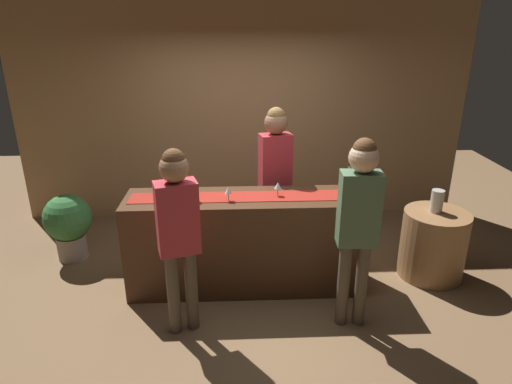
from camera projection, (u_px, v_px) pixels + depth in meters
The scene contains 15 objects.
ground_plane at pixel (247, 284), 4.71m from camera, with size 10.00×10.00×0.00m, color brown.
back_wall at pixel (242, 113), 5.96m from camera, with size 6.00×0.12×2.90m, color tan.
bar_counter at pixel (246, 242), 4.53m from camera, with size 2.39×0.60×1.00m, color #472B19.
counter_runner_cloth at pixel (246, 197), 4.35m from camera, with size 2.27×0.28×0.01m, color maroon.
wine_bottle_clear at pixel (349, 182), 4.41m from camera, with size 0.07×0.07×0.30m.
wine_bottle_amber at pixel (166, 185), 4.34m from camera, with size 0.07×0.07×0.30m.
wine_glass_near_customer at pixel (195, 192), 4.19m from camera, with size 0.07×0.07×0.14m.
wine_glass_mid_counter at pixel (278, 186), 4.33m from camera, with size 0.07×0.07×0.14m.
wine_glass_far_end at pixel (228, 191), 4.21m from camera, with size 0.07×0.07×0.14m.
bartender at pixel (275, 168), 4.86m from camera, with size 0.38×0.27×1.77m.
customer_sipping at pixel (359, 214), 3.73m from camera, with size 0.35×0.25×1.75m.
customer_browsing at pixel (178, 224), 3.66m from camera, with size 0.38×0.29×1.69m.
round_side_table at pixel (433, 244), 4.76m from camera, with size 0.68×0.68×0.74m, color #996B42.
vase_on_side_table at pixel (437, 201), 4.61m from camera, with size 0.13×0.13×0.24m, color #B7B2A8.
potted_plant_tall at pixel (68, 223), 5.08m from camera, with size 0.54×0.54×0.79m.
Camera 1 is at (-0.09, -4.04, 2.61)m, focal length 31.13 mm.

